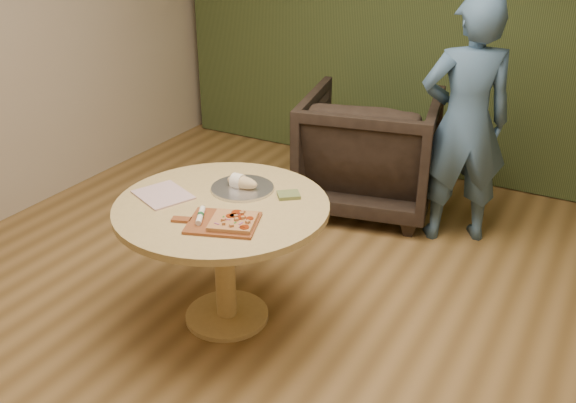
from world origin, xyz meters
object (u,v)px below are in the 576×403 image
(serving_tray, at_px, (242,188))
(bread_roll, at_px, (241,182))
(pizza_paddle, at_px, (221,223))
(pedestal_table, at_px, (223,226))
(cutlery_roll, at_px, (201,215))
(flatbread_pizza, at_px, (233,221))
(armchair, at_px, (370,145))
(person_standing, at_px, (465,123))

(serving_tray, height_order, bread_roll, bread_roll)
(pizza_paddle, bearing_deg, pedestal_table, 104.34)
(cutlery_roll, bearing_deg, pizza_paddle, -18.59)
(pedestal_table, relative_size, serving_tray, 3.30)
(cutlery_roll, distance_m, serving_tray, 0.43)
(flatbread_pizza, bearing_deg, cutlery_roll, -169.02)
(bread_roll, bearing_deg, armchair, 84.87)
(flatbread_pizza, height_order, person_standing, person_standing)
(pizza_paddle, xyz_separation_m, flatbread_pizza, (0.07, 0.02, 0.02))
(pizza_paddle, height_order, bread_roll, bread_roll)
(pedestal_table, distance_m, bread_roll, 0.28)
(armchair, bearing_deg, bread_roll, 72.79)
(pedestal_table, relative_size, person_standing, 0.68)
(flatbread_pizza, xyz_separation_m, person_standing, (0.67, 1.82, 0.08))
(serving_tray, distance_m, bread_roll, 0.04)
(bread_roll, bearing_deg, flatbread_pizza, -62.02)
(pedestal_table, distance_m, armchair, 1.81)
(pedestal_table, height_order, bread_roll, bread_roll)
(pizza_paddle, relative_size, cutlery_roll, 2.56)
(pizza_paddle, relative_size, serving_tray, 1.33)
(serving_tray, relative_size, bread_roll, 1.84)
(cutlery_roll, bearing_deg, bread_roll, 65.68)
(cutlery_roll, bearing_deg, pedestal_table, 67.03)
(armchair, bearing_deg, cutlery_roll, 74.71)
(flatbread_pizza, height_order, cutlery_roll, flatbread_pizza)
(bread_roll, relative_size, armchair, 0.19)
(armchair, bearing_deg, pizza_paddle, 77.92)
(serving_tray, relative_size, armchair, 0.35)
(bread_roll, height_order, armchair, armchair)
(bread_roll, distance_m, armchair, 1.62)
(bread_roll, height_order, person_standing, person_standing)
(pedestal_table, bearing_deg, bread_roll, 92.59)
(cutlery_roll, distance_m, armchair, 2.04)
(pedestal_table, height_order, pizza_paddle, pizza_paddle)
(pedestal_table, height_order, person_standing, person_standing)
(pedestal_table, xyz_separation_m, armchair, (0.13, 1.80, -0.10))
(serving_tray, bearing_deg, person_standing, 58.68)
(serving_tray, bearing_deg, pizza_paddle, -71.81)
(flatbread_pizza, distance_m, armchair, 2.00)
(serving_tray, distance_m, armchair, 1.62)
(pizza_paddle, distance_m, flatbread_pizza, 0.07)
(flatbread_pizza, relative_size, serving_tray, 0.79)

